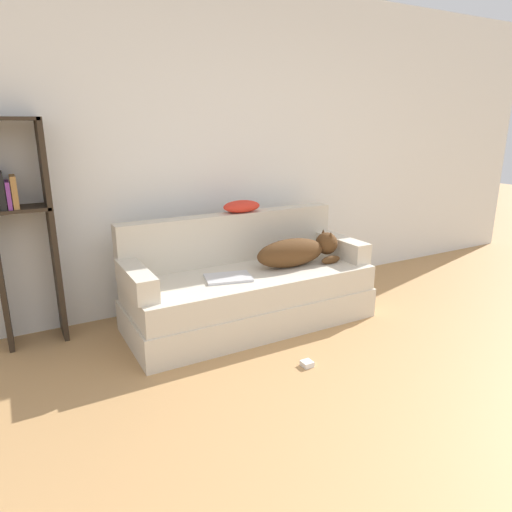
% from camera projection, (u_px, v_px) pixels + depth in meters
% --- Properties ---
extents(wall_back, '(7.83, 0.06, 2.70)m').
position_uv_depth(wall_back, '(229.00, 149.00, 4.00)').
color(wall_back, white).
rests_on(wall_back, ground_plane).
extents(couch, '(1.95, 0.81, 0.44)m').
position_uv_depth(couch, '(250.00, 298.00, 3.67)').
color(couch, beige).
rests_on(couch, ground_plane).
extents(couch_backrest, '(1.91, 0.15, 0.41)m').
position_uv_depth(couch_backrest, '(231.00, 237.00, 3.83)').
color(couch_backrest, beige).
rests_on(couch_backrest, couch).
extents(couch_arm_left, '(0.15, 0.62, 0.17)m').
position_uv_depth(couch_arm_left, '(136.00, 280.00, 3.16)').
color(couch_arm_left, beige).
rests_on(couch_arm_left, couch).
extents(couch_arm_right, '(0.15, 0.62, 0.17)m').
position_uv_depth(couch_arm_right, '(341.00, 247.00, 4.00)').
color(couch_arm_right, beige).
rests_on(couch_arm_right, couch).
extents(dog, '(0.76, 0.25, 0.26)m').
position_uv_depth(dog, '(298.00, 251.00, 3.73)').
color(dog, '#513319').
rests_on(dog, couch).
extents(laptop, '(0.39, 0.31, 0.02)m').
position_uv_depth(laptop, '(228.00, 278.00, 3.43)').
color(laptop, silver).
rests_on(laptop, couch).
extents(throw_pillow, '(0.33, 0.20, 0.10)m').
position_uv_depth(throw_pillow, '(242.00, 206.00, 3.80)').
color(throw_pillow, red).
rests_on(throw_pillow, couch_backrest).
extents(bookshelf, '(0.40, 0.26, 1.61)m').
position_uv_depth(bookshelf, '(20.00, 222.00, 3.17)').
color(bookshelf, '#2D2319').
rests_on(bookshelf, ground_plane).
extents(power_adapter, '(0.07, 0.07, 0.04)m').
position_uv_depth(power_adapter, '(307.00, 364.00, 3.06)').
color(power_adapter, silver).
rests_on(power_adapter, ground_plane).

